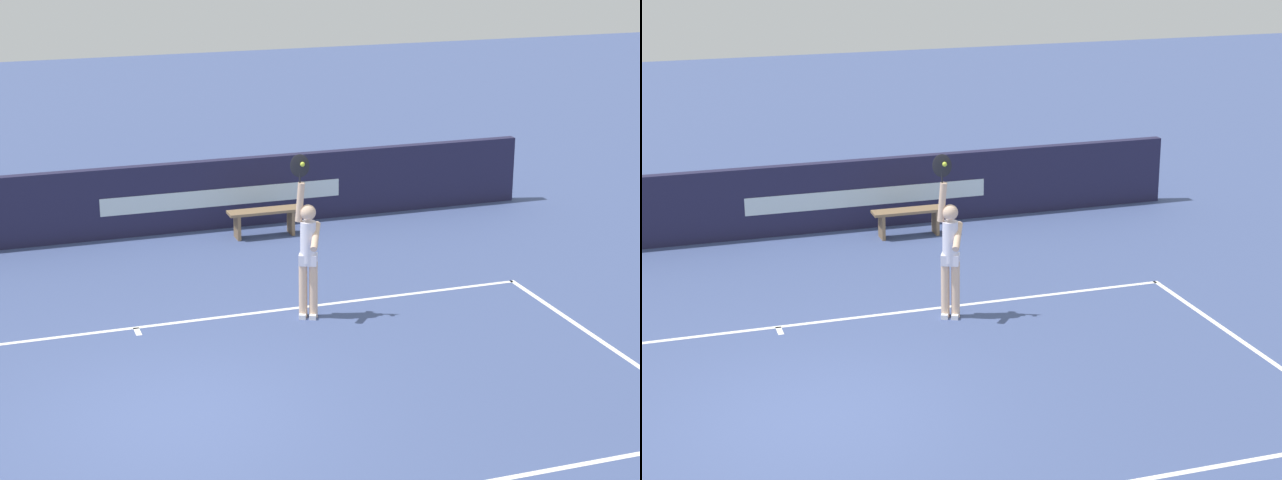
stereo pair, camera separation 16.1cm
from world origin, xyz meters
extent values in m
plane|color=#405183|center=(0.00, 0.00, 0.00)|extent=(60.00, 60.00, 0.00)
cube|color=white|center=(0.00, 2.93, 0.00)|extent=(12.24, 0.08, 0.00)
cube|color=white|center=(6.12, 0.17, 0.00)|extent=(0.08, 5.61, 0.00)
cube|color=white|center=(0.00, 2.78, 0.00)|extent=(0.08, 0.30, 0.00)
cube|color=#201F3D|center=(0.00, 7.35, 0.65)|extent=(16.87, 0.20, 1.30)
cube|color=silver|center=(2.39, 7.25, 0.61)|extent=(4.55, 0.01, 0.33)
cylinder|color=beige|center=(2.57, 2.51, 0.43)|extent=(0.13, 0.13, 0.87)
cylinder|color=beige|center=(2.43, 2.57, 0.43)|extent=(0.13, 0.13, 0.87)
cube|color=white|center=(2.57, 2.49, 0.04)|extent=(0.19, 0.26, 0.07)
cube|color=white|center=(2.43, 2.55, 0.04)|extent=(0.19, 0.26, 0.07)
cylinder|color=white|center=(2.50, 2.54, 1.17)|extent=(0.23, 0.23, 0.61)
cube|color=white|center=(2.50, 2.54, 0.91)|extent=(0.33, 0.30, 0.16)
sphere|color=beige|center=(2.50, 2.54, 1.62)|extent=(0.23, 0.23, 0.23)
cylinder|color=beige|center=(2.40, 2.59, 1.77)|extent=(0.18, 0.15, 0.58)
cylinder|color=beige|center=(2.58, 2.44, 1.28)|extent=(0.30, 0.50, 0.33)
ellipsoid|color=black|center=(2.40, 2.59, 2.31)|extent=(0.29, 0.15, 0.36)
cylinder|color=black|center=(2.40, 2.59, 2.12)|extent=(0.03, 0.03, 0.18)
sphere|color=#C9DE3A|center=(2.42, 2.53, 2.34)|extent=(0.07, 0.07, 0.07)
cube|color=#886B4A|center=(2.98, 6.56, 0.48)|extent=(1.34, 0.37, 0.05)
cube|color=#886B4A|center=(2.47, 6.57, 0.24)|extent=(0.06, 0.32, 0.48)
cube|color=#886B4A|center=(3.49, 6.56, 0.24)|extent=(0.06, 0.32, 0.48)
camera|label=1|loc=(-2.18, -11.81, 6.06)|focal=61.31mm
camera|label=2|loc=(-2.03, -11.86, 6.06)|focal=61.31mm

